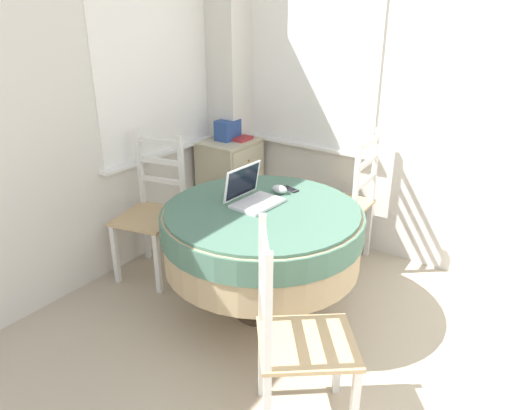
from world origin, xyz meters
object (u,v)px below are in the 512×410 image
at_px(dining_chair_camera_near, 296,340).
at_px(book_on_cabinet, 237,137).
at_px(storage_box, 228,130).
at_px(round_dining_table, 262,233).
at_px(dining_chair_near_right_window, 345,203).
at_px(corner_cabinet, 230,183).
at_px(dining_chair_near_back_window, 153,212).
at_px(laptop, 252,196).
at_px(computer_mouse, 280,189).
at_px(cell_phone, 289,189).

height_order(dining_chair_camera_near, book_on_cabinet, dining_chair_camera_near).
relative_size(dining_chair_camera_near, storage_box, 5.07).
height_order(storage_box, book_on_cabinet, storage_box).
distance_m(round_dining_table, storage_box, 1.38).
xyz_separation_m(dining_chair_near_right_window, corner_cabinet, (0.01, 1.08, -0.09)).
height_order(dining_chair_near_back_window, corner_cabinet, dining_chair_near_back_window).
height_order(laptop, computer_mouse, laptop).
height_order(corner_cabinet, storage_box, storage_box).
relative_size(round_dining_table, dining_chair_camera_near, 1.20).
relative_size(dining_chair_near_right_window, book_on_cabinet, 4.42).
distance_m(cell_phone, dining_chair_near_right_window, 0.63).
bearing_deg(dining_chair_camera_near, cell_phone, 33.24).
bearing_deg(book_on_cabinet, corner_cabinet, 149.04).
distance_m(dining_chair_near_right_window, corner_cabinet, 1.08).
relative_size(computer_mouse, storage_box, 0.52).
relative_size(computer_mouse, corner_cabinet, 0.13).
distance_m(dining_chair_near_right_window, dining_chair_camera_near, 1.64).
relative_size(laptop, dining_chair_camera_near, 0.32).
distance_m(corner_cabinet, book_on_cabinet, 0.40).
height_order(cell_phone, dining_chair_camera_near, dining_chair_camera_near).
bearing_deg(computer_mouse, book_on_cabinet, 51.02).
xyz_separation_m(laptop, dining_chair_near_right_window, (0.88, -0.21, -0.30)).
bearing_deg(corner_cabinet, dining_chair_camera_near, -134.67).
bearing_deg(round_dining_table, book_on_cabinet, 43.50).
xyz_separation_m(round_dining_table, storage_box, (0.93, 0.98, 0.29)).
relative_size(laptop, storage_box, 1.60).
xyz_separation_m(storage_box, book_on_cabinet, (0.05, -0.05, -0.07)).
distance_m(round_dining_table, book_on_cabinet, 1.37).
height_order(laptop, book_on_cabinet, laptop).
relative_size(round_dining_table, computer_mouse, 11.70).
height_order(dining_chair_camera_near, corner_cabinet, dining_chair_camera_near).
distance_m(dining_chair_near_back_window, storage_box, 1.03).
distance_m(laptop, corner_cabinet, 1.30).
bearing_deg(dining_chair_near_right_window, cell_phone, 165.71).
height_order(round_dining_table, cell_phone, cell_phone).
height_order(dining_chair_near_right_window, corner_cabinet, dining_chair_near_right_window).
distance_m(laptop, computer_mouse, 0.24).
height_order(dining_chair_near_right_window, book_on_cabinet, dining_chair_near_right_window).
xyz_separation_m(dining_chair_near_back_window, dining_chair_near_right_window, (0.94, -1.04, 0.00)).
xyz_separation_m(dining_chair_camera_near, storage_box, (1.58, 1.61, 0.38)).
distance_m(cell_phone, dining_chair_near_back_window, 1.00).
bearing_deg(laptop, book_on_cabinet, 41.37).
bearing_deg(storage_box, dining_chair_camera_near, -134.38).
height_order(computer_mouse, dining_chair_near_right_window, dining_chair_near_right_window).
xyz_separation_m(corner_cabinet, book_on_cabinet, (0.05, -0.03, 0.40)).
distance_m(storage_box, book_on_cabinet, 0.10).
bearing_deg(storage_box, dining_chair_near_right_window, -90.73).
xyz_separation_m(dining_chair_camera_near, book_on_cabinet, (1.63, 1.56, 0.31)).
xyz_separation_m(dining_chair_near_right_window, dining_chair_camera_near, (-1.56, -0.51, 0.00)).
relative_size(storage_box, book_on_cabinet, 0.87).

